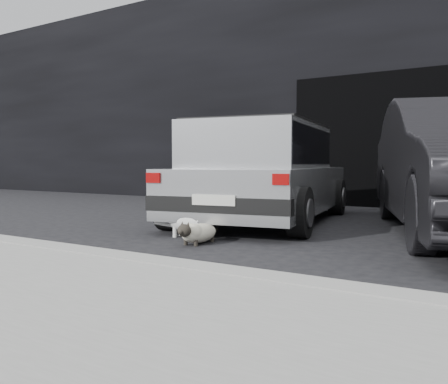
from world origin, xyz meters
The scene contains 8 objects.
ground centered at (0.00, 0.00, 0.00)m, with size 80.00×80.00×0.00m, color black.
building_facade centered at (1.00, 6.00, 2.50)m, with size 34.00×4.00×5.00m, color black.
garage_opening centered at (1.00, 3.99, 1.30)m, with size 4.00×0.10×2.60m, color black.
curb centered at (1.00, -2.60, 0.06)m, with size 18.00×0.25×0.12m, color gray.
sidewalk centered at (1.00, -3.80, 0.06)m, with size 18.00×2.20×0.11m, color gray.
silver_hatchback centered at (-0.14, 0.75, 0.78)m, with size 2.42×4.10×1.42m.
cat_siamese centered at (0.14, -1.31, 0.12)m, with size 0.26×0.78×0.27m.
cat_white centered at (-0.15, -0.97, 0.20)m, with size 0.85×0.37×0.40m.
Camera 1 is at (3.01, -5.37, 0.85)m, focal length 38.00 mm.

